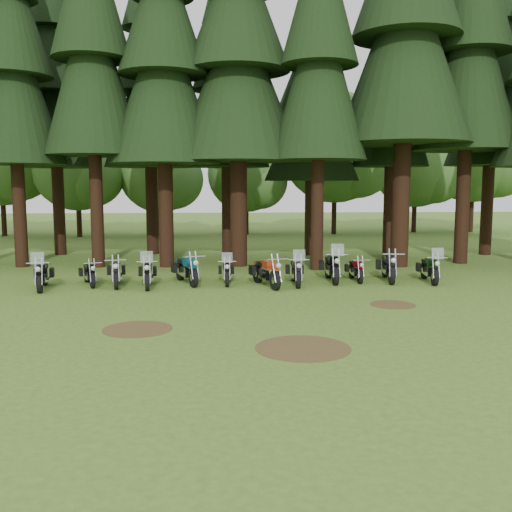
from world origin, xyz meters
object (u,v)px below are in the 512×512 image
Objects in this scene: motorcycle_4 at (186,270)px; motorcycle_6 at (266,273)px; motorcycle_1 at (89,274)px; motorcycle_8 at (332,268)px; motorcycle_0 at (42,276)px; motorcycle_9 at (356,270)px; motorcycle_3 at (147,274)px; motorcycle_7 at (296,272)px; motorcycle_11 at (430,270)px; motorcycle_10 at (388,268)px; motorcycle_5 at (227,272)px; motorcycle_2 at (116,273)px.

motorcycle_6 is (2.94, -0.78, -0.01)m from motorcycle_4.
motorcycle_1 is 9.13m from motorcycle_8.
motorcycle_8 reaches higher than motorcycle_0.
motorcycle_9 is at bearing -18.15° from motorcycle_4.
motorcycle_8 is 1.29× the size of motorcycle_9.
motorcycle_0 reaches higher than motorcycle_3.
motorcycle_11 is at bearing 4.64° from motorcycle_7.
motorcycle_7 is at bearing -155.05° from motorcycle_8.
motorcycle_11 is at bearing -8.15° from motorcycle_10.
motorcycle_9 is 0.85× the size of motorcycle_11.
motorcycle_1 is 0.81× the size of motorcycle_4.
motorcycle_4 is at bearing -177.76° from motorcycle_9.
motorcycle_6 is (1.43, -0.68, 0.06)m from motorcycle_5.
motorcycle_7 is 1.00× the size of motorcycle_11.
motorcycle_11 reaches higher than motorcycle_9.
motorcycle_2 is 1.24m from motorcycle_3.
motorcycle_8 reaches higher than motorcycle_2.
motorcycle_1 is 0.82× the size of motorcycle_6.
motorcycle_7 is 1.18× the size of motorcycle_9.
motorcycle_3 is 2.93m from motorcycle_5.
motorcycle_7 is (6.65, -0.26, 0.01)m from motorcycle_2.
motorcycle_9 is at bearing -18.98° from motorcycle_1.
motorcycle_0 is 9.16m from motorcycle_7.
motorcycle_7 is 1.59m from motorcycle_8.
motorcycle_3 is at bearing -176.25° from motorcycle_7.
motorcycle_0 reaches higher than motorcycle_10.
motorcycle_1 is 6.55m from motorcycle_6.
motorcycle_4 reaches higher than motorcycle_1.
motorcycle_3 is 1.12× the size of motorcycle_5.
motorcycle_0 is at bearing -174.56° from motorcycle_9.
motorcycle_0 reaches higher than motorcycle_6.
motorcycle_0 reaches higher than motorcycle_1.
motorcycle_0 is at bearing -167.59° from motorcycle_10.
motorcycle_1 is 10.09m from motorcycle_9.
motorcycle_2 is 0.99× the size of motorcycle_11.
motorcycle_6 is at bearing -25.57° from motorcycle_5.
motorcycle_0 reaches higher than motorcycle_4.
motorcycle_4 is at bearing -3.56° from motorcycle_2.
motorcycle_3 is 0.91× the size of motorcycle_8.
motorcycle_6 is 0.92× the size of motorcycle_8.
motorcycle_1 is 3.58m from motorcycle_4.
motorcycle_11 is at bearing -8.27° from motorcycle_0.
motorcycle_1 is 0.83× the size of motorcycle_7.
motorcycle_4 is 7.77m from motorcycle_10.
motorcycle_9 is (7.89, 0.82, -0.08)m from motorcycle_3.
motorcycle_7 is at bearing -161.97° from motorcycle_10.
motorcycle_7 is at bearing -11.51° from motorcycle_2.
motorcycle_1 is at bearing 179.69° from motorcycle_5.
motorcycle_2 is 11.81m from motorcycle_11.
motorcycle_5 is at bearing -7.13° from motorcycle_2.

